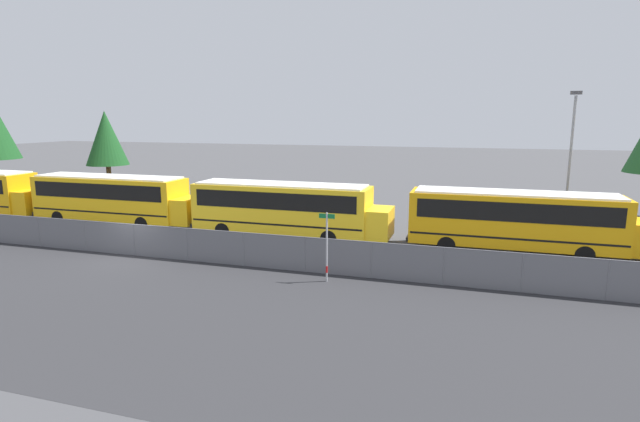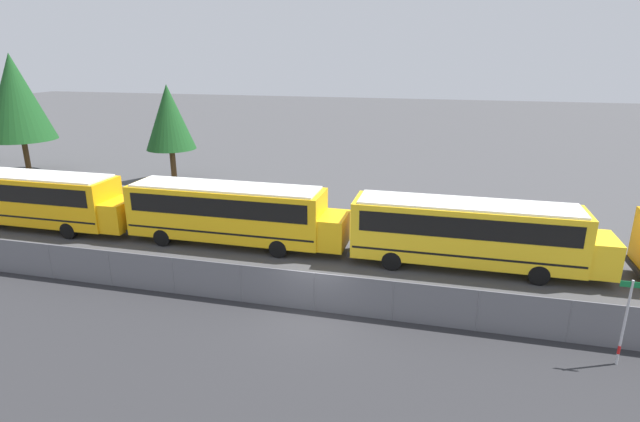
{
  "view_description": "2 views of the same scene",
  "coord_description": "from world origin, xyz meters",
  "px_view_note": "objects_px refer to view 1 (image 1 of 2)",
  "views": [
    {
      "loc": [
        16.5,
        -20.93,
        7.04
      ],
      "look_at": [
        8.07,
        6.22,
        1.67
      ],
      "focal_mm": 28.0,
      "sensor_mm": 36.0,
      "label": 1
    },
    {
      "loc": [
        4.58,
        -17.22,
        9.83
      ],
      "look_at": [
        -1.3,
        6.08,
        2.22
      ],
      "focal_mm": 28.0,
      "sensor_mm": 36.0,
      "label": 2
    }
  ],
  "objects_px": {
    "school_bus_3": "(285,206)",
    "tree_2": "(106,138)",
    "school_bus_2": "(113,196)",
    "street_sign": "(327,245)",
    "school_bus_4": "(519,218)",
    "light_pole": "(570,158)"
  },
  "relations": [
    {
      "from": "street_sign",
      "to": "light_pole",
      "type": "height_order",
      "value": "light_pole"
    },
    {
      "from": "light_pole",
      "to": "tree_2",
      "type": "distance_m",
      "value": 38.82
    },
    {
      "from": "school_bus_3",
      "to": "tree_2",
      "type": "bearing_deg",
      "value": 151.83
    },
    {
      "from": "school_bus_3",
      "to": "school_bus_4",
      "type": "bearing_deg",
      "value": 1.87
    },
    {
      "from": "tree_2",
      "to": "school_bus_2",
      "type": "bearing_deg",
      "value": -49.2
    },
    {
      "from": "school_bus_2",
      "to": "school_bus_4",
      "type": "bearing_deg",
      "value": 0.63
    },
    {
      "from": "street_sign",
      "to": "school_bus_4",
      "type": "bearing_deg",
      "value": 41.7
    },
    {
      "from": "school_bus_4",
      "to": "tree_2",
      "type": "height_order",
      "value": "tree_2"
    },
    {
      "from": "school_bus_3",
      "to": "light_pole",
      "type": "relative_size",
      "value": 1.39
    },
    {
      "from": "school_bus_4",
      "to": "tree_2",
      "type": "relative_size",
      "value": 1.56
    },
    {
      "from": "street_sign",
      "to": "tree_2",
      "type": "distance_m",
      "value": 33.2
    },
    {
      "from": "school_bus_2",
      "to": "street_sign",
      "type": "height_order",
      "value": "school_bus_2"
    },
    {
      "from": "street_sign",
      "to": "light_pole",
      "type": "xyz_separation_m",
      "value": [
        11.22,
        12.46,
        3.03
      ]
    },
    {
      "from": "school_bus_3",
      "to": "street_sign",
      "type": "height_order",
      "value": "school_bus_3"
    },
    {
      "from": "school_bus_2",
      "to": "street_sign",
      "type": "distance_m",
      "value": 18.21
    },
    {
      "from": "school_bus_2",
      "to": "school_bus_3",
      "type": "relative_size",
      "value": 1.0
    },
    {
      "from": "school_bus_2",
      "to": "tree_2",
      "type": "bearing_deg",
      "value": 130.8
    },
    {
      "from": "school_bus_4",
      "to": "street_sign",
      "type": "xyz_separation_m",
      "value": [
        -8.21,
        -7.31,
        -0.3
      ]
    },
    {
      "from": "school_bus_2",
      "to": "street_sign",
      "type": "relative_size",
      "value": 3.89
    },
    {
      "from": "school_bus_3",
      "to": "tree_2",
      "type": "height_order",
      "value": "tree_2"
    },
    {
      "from": "school_bus_4",
      "to": "street_sign",
      "type": "bearing_deg",
      "value": -138.3
    },
    {
      "from": "school_bus_3",
      "to": "street_sign",
      "type": "xyz_separation_m",
      "value": [
        4.58,
        -6.9,
        -0.3
      ]
    }
  ]
}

